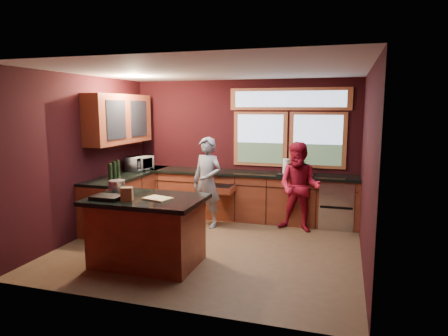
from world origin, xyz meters
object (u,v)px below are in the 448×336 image
at_px(cutting_board, 158,198).
at_px(person_grey, 207,182).
at_px(person_red, 299,187).
at_px(stock_pot, 117,187).
at_px(island, 147,230).

bearing_deg(cutting_board, person_grey, 89.62).
relative_size(person_red, stock_pot, 6.55).
xyz_separation_m(island, stock_pot, (-0.55, 0.15, 0.56)).
xyz_separation_m(island, person_red, (1.84, 2.13, 0.31)).
relative_size(island, person_grey, 0.95).
bearing_deg(person_red, cutting_board, -116.10).
height_order(island, person_red, person_red).
xyz_separation_m(person_red, cutting_board, (-1.64, -2.18, 0.17)).
distance_m(island, person_red, 2.83).
bearing_deg(person_grey, island, -79.01).
xyz_separation_m(person_grey, person_red, (1.63, 0.22, -0.03)).
bearing_deg(cutting_board, person_red, 53.04).
height_order(person_red, stock_pot, person_red).
relative_size(cutting_board, stock_pot, 1.46).
xyz_separation_m(person_grey, cutting_board, (-0.01, -1.96, 0.14)).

